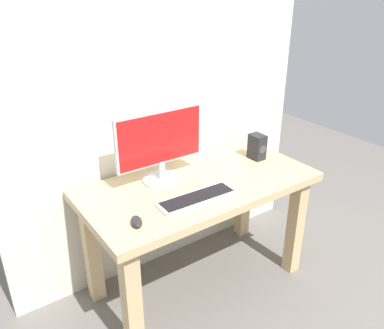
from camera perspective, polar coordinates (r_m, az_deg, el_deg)
name	(u,v)px	position (r m, az deg, el deg)	size (l,w,h in m)	color
ground_plane	(198,281)	(2.63, 0.91, -16.38)	(6.00, 6.00, 0.00)	slate
wall_back	(160,28)	(2.29, -4.58, 18.94)	(2.04, 0.04, 3.00)	silver
desk	(199,201)	(2.28, 1.02, -5.30)	(1.32, 0.66, 0.72)	tan
monitor	(160,145)	(2.15, -4.59, 2.87)	(0.52, 0.22, 0.41)	silver
keyboard_primary	(197,198)	(2.05, 0.75, -4.81)	(0.44, 0.14, 0.02)	silver
mouse	(137,221)	(1.87, -7.96, -8.10)	(0.05, 0.09, 0.03)	#232328
speaker_right	(257,147)	(2.51, 9.30, 2.53)	(0.07, 0.10, 0.16)	#232328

